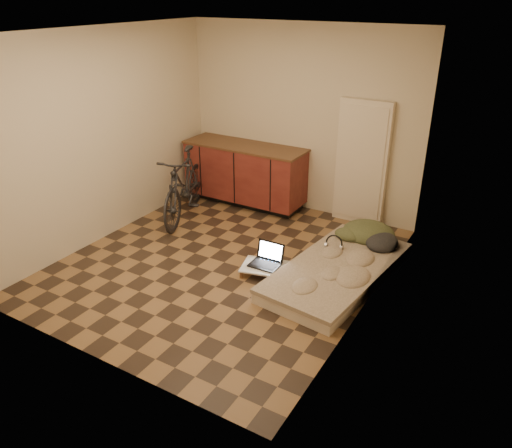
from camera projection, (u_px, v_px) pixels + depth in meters
The scene contains 10 objects.
room_shell at pixel (221, 159), 5.43m from camera, with size 3.50×4.00×2.60m.
cabinets at pixel (245, 174), 7.46m from camera, with size 1.84×0.62×0.91m.
appliance_panel at pixel (362, 163), 6.70m from camera, with size 0.70×0.10×1.70m, color beige.
bicycle at pixel (184, 182), 6.94m from camera, with size 0.49×1.66×1.08m, color black.
futon at pixel (337, 271), 5.63m from camera, with size 1.18×2.09×0.17m.
clothing_pile at pixel (372, 229), 6.12m from camera, with size 0.69×0.57×0.28m, color #3D4327, non-canonical shape.
headphones at pixel (334, 243), 5.92m from camera, with size 0.23×0.21×0.15m, color black, non-canonical shape.
lap_desk at pixel (269, 267), 5.71m from camera, with size 0.69×0.53×0.10m.
laptop at pixel (267, 260), 5.74m from camera, with size 0.34×0.31×0.23m.
mouse at pixel (285, 268), 5.64m from camera, with size 0.06×0.10×0.03m, color white.
Camera 1 is at (2.98, -4.30, 2.98)m, focal length 35.00 mm.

